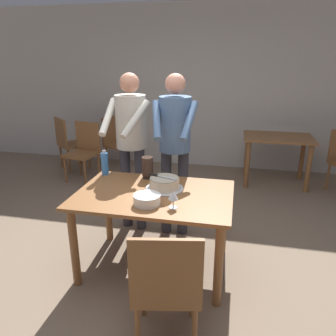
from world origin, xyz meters
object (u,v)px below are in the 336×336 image
background_table (277,147)px  water_bottle (105,163)px  person_cutting_cake (175,139)px  background_chair_0 (69,141)px  cake_on_platter (164,184)px  cake_knife (158,176)px  wine_glass_near (173,196)px  background_chair_1 (84,149)px  background_chair_2 (118,141)px  hurricane_lamp (148,167)px  main_dining_table (154,206)px  chair_near_side (166,284)px  plate_stack (146,199)px  person_standing_beside (131,136)px

background_table → water_bottle: bearing=-131.6°
person_cutting_cake → background_chair_0: 2.85m
cake_on_platter → cake_knife: bearing=162.0°
wine_glass_near → background_table: size_ratio=0.14×
cake_knife → background_chair_1: bearing=131.2°
wine_glass_near → background_chair_2: background_chair_2 is taller
hurricane_lamp → person_cutting_cake: bearing=56.0°
main_dining_table → chair_near_side: 0.89m
plate_stack → wine_glass_near: (0.22, -0.02, 0.06)m
plate_stack → background_table: 2.99m
hurricane_lamp → person_standing_beside: size_ratio=0.12×
cake_on_platter → chair_near_side: (0.22, -0.93, -0.31)m
cake_knife → wine_glass_near: bearing=-59.7°
person_cutting_cake → wine_glass_near: bearing=-79.7°
main_dining_table → wine_glass_near: bearing=-48.5°
main_dining_table → background_chair_0: bearing=131.2°
wine_glass_near → hurricane_lamp: size_ratio=0.69×
background_table → background_chair_2: 2.61m
cake_on_platter → person_cutting_cake: (-0.02, 0.56, 0.27)m
background_table → background_chair_1: 2.97m
main_dining_table → cake_on_platter: bearing=56.4°
cake_on_platter → background_chair_1: size_ratio=0.38×
background_chair_0 → background_chair_2: size_ratio=1.00×
background_chair_1 → hurricane_lamp: bearing=-47.9°
person_cutting_cake → person_standing_beside: (-0.48, 0.03, 0.00)m
background_chair_1 → water_bottle: bearing=-57.4°
cake_knife → hurricane_lamp: 0.28m
cake_on_platter → background_chair_2: bearing=119.0°
plate_stack → background_chair_1: 2.80m
background_chair_0 → background_chair_2: bearing=14.1°
background_table → background_chair_1: bearing=-171.3°
background_chair_1 → background_table: bearing=8.7°
chair_near_side → background_chair_0: (-2.41, 3.24, 0.00)m
background_table → background_chair_0: 3.40m
chair_near_side → background_chair_1: size_ratio=1.00×
main_dining_table → cake_knife: 0.27m
background_table → background_chair_1: (-2.93, -0.45, -0.09)m
background_chair_1 → background_chair_2: same height
cake_on_platter → person_standing_beside: bearing=130.1°
plate_stack → background_chair_0: background_chair_0 is taller
background_chair_0 → plate_stack: bearing=-51.3°
background_chair_1 → background_chair_2: (0.33, 0.60, 0.00)m
cake_knife → background_chair_1: size_ratio=0.29×
person_standing_beside → background_chair_2: bearing=115.0°
main_dining_table → plate_stack: (-0.00, -0.22, 0.16)m
main_dining_table → cake_knife: cake_knife is taller
cake_knife → person_standing_beside: person_standing_beside is taller
hurricane_lamp → background_table: 2.57m
water_bottle → background_chair_1: (-1.06, 1.66, -0.37)m
background_chair_0 → chair_near_side: bearing=-53.4°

